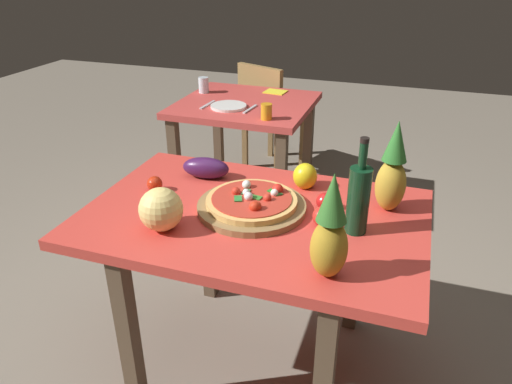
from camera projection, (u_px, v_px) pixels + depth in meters
name	position (u px, v px, depth m)	size (l,w,h in m)	color
ground_plane	(254.00, 360.00, 2.11)	(10.00, 10.00, 0.00)	gray
display_table	(254.00, 234.00, 1.82)	(1.25, 0.82, 0.74)	brown
background_table	(245.00, 120.00, 3.11)	(0.83, 0.79, 0.74)	brown
dining_chair	(268.00, 112.00, 3.71)	(0.52, 0.52, 0.85)	olive
pizza_board	(252.00, 207.00, 1.79)	(0.41, 0.41, 0.03)	olive
pizza	(252.00, 200.00, 1.78)	(0.34, 0.34, 0.06)	#E1AC5D
wine_bottle	(358.00, 198.00, 1.61)	(0.08, 0.08, 0.34)	#0F341C
pineapple_left	(330.00, 232.00, 1.37)	(0.11, 0.11, 0.34)	#AD8523
pineapple_right	(392.00, 171.00, 1.73)	(0.11, 0.11, 0.35)	gold
melon	(161.00, 209.00, 1.65)	(0.15, 0.15, 0.15)	#EED176
bell_pepper	(305.00, 176.00, 1.95)	(0.10, 0.10, 0.11)	yellow
eggplant	(206.00, 168.00, 2.03)	(0.20, 0.09, 0.09)	#3E1947
tomato_at_corner	(155.00, 184.00, 1.93)	(0.06, 0.06, 0.06)	red
tomato_near_board	(322.00, 216.00, 1.68)	(0.07, 0.07, 0.07)	red
tomato_by_bottle	(324.00, 201.00, 1.79)	(0.06, 0.06, 0.06)	red
drinking_glass_juice	(266.00, 112.00, 2.73)	(0.06, 0.06, 0.09)	orange
drinking_glass_water	(204.00, 85.00, 3.23)	(0.07, 0.07, 0.10)	silver
dinner_plate	(229.00, 106.00, 2.95)	(0.22, 0.22, 0.02)	white
fork_utensil	(208.00, 105.00, 2.99)	(0.02, 0.18, 0.01)	silver
knife_utensil	(250.00, 109.00, 2.91)	(0.02, 0.18, 0.01)	silver
napkin_folded	(275.00, 92.00, 3.26)	(0.14, 0.12, 0.01)	yellow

